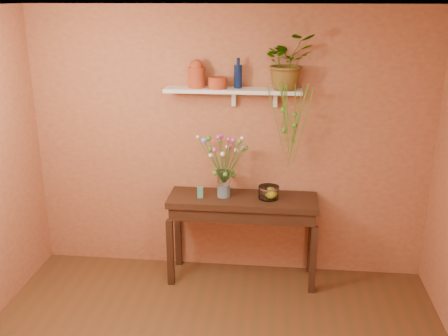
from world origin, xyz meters
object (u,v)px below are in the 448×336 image
at_px(blue_bottle, 238,76).
at_px(spider_plant, 288,62).
at_px(terracotta_jug, 196,74).
at_px(sideboard, 243,209).
at_px(glass_vase, 224,186).
at_px(bouquet, 223,153).
at_px(glass_bowl, 269,193).

distance_m(blue_bottle, spider_plant, 0.48).
bearing_deg(terracotta_jug, blue_bottle, 2.52).
xyz_separation_m(sideboard, glass_vase, (-0.19, -0.01, 0.24)).
height_order(blue_bottle, bouquet, blue_bottle).
bearing_deg(blue_bottle, terracotta_jug, -177.48).
bearing_deg(glass_bowl, spider_plant, 44.26).
distance_m(sideboard, glass_bowl, 0.31).
height_order(terracotta_jug, glass_bowl, terracotta_jug).
height_order(sideboard, blue_bottle, blue_bottle).
distance_m(sideboard, bouquet, 0.61).
xyz_separation_m(terracotta_jug, blue_bottle, (0.39, 0.02, -0.01)).
bearing_deg(terracotta_jug, glass_bowl, -10.19).
bearing_deg(spider_plant, sideboard, -160.50).
bearing_deg(spider_plant, blue_bottle, 178.38).
relative_size(terracotta_jug, blue_bottle, 0.94).
relative_size(terracotta_jug, glass_vase, 1.01).
bearing_deg(glass_vase, spider_plant, 13.86).
xyz_separation_m(terracotta_jug, spider_plant, (0.85, 0.00, 0.13)).
bearing_deg(blue_bottle, bouquet, -128.80).
bearing_deg(bouquet, glass_bowl, 0.76).
xyz_separation_m(blue_bottle, glass_bowl, (0.32, -0.15, -1.11)).
bearing_deg(sideboard, glass_vase, -178.46).
bearing_deg(terracotta_jug, sideboard, -15.95).
bearing_deg(bouquet, spider_plant, 13.47).
xyz_separation_m(sideboard, spider_plant, (0.39, 0.14, 1.43)).
bearing_deg(glass_bowl, terracotta_jug, 169.81).
bearing_deg(bouquet, sideboard, 0.50).
bearing_deg(glass_vase, bouquet, 133.59).
distance_m(blue_bottle, glass_vase, 1.07).
bearing_deg(blue_bottle, glass_vase, -127.43).
bearing_deg(glass_bowl, bouquet, -179.24).
relative_size(sideboard, glass_bowl, 7.21).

